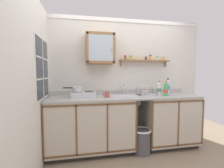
{
  "coord_description": "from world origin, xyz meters",
  "views": [
    {
      "loc": [
        -0.77,
        -2.31,
        1.38
      ],
      "look_at": [
        -0.22,
        0.51,
        1.17
      ],
      "focal_mm": 25.5,
      "sensor_mm": 36.0,
      "label": 1
    }
  ],
  "objects_px": {
    "mug": "(107,94)",
    "bottle_water_clear_2": "(168,87)",
    "hot_plate_stove": "(83,95)",
    "bottle_opaque_white_0": "(159,89)",
    "bottle_juice_amber_3": "(167,88)",
    "wall_cabinet": "(100,49)",
    "sink": "(125,98)",
    "bottle_soda_green_1": "(166,89)",
    "dish_rack": "(146,94)",
    "trash_bin": "(142,141)",
    "saucepan": "(77,89)"
  },
  "relations": [
    {
      "from": "mug",
      "to": "bottle_water_clear_2",
      "type": "bearing_deg",
      "value": 1.99
    },
    {
      "from": "hot_plate_stove",
      "to": "mug",
      "type": "distance_m",
      "value": 0.4
    },
    {
      "from": "bottle_opaque_white_0",
      "to": "bottle_juice_amber_3",
      "type": "distance_m",
      "value": 0.28
    },
    {
      "from": "bottle_water_clear_2",
      "to": "mug",
      "type": "relative_size",
      "value": 2.63
    },
    {
      "from": "hot_plate_stove",
      "to": "wall_cabinet",
      "type": "relative_size",
      "value": 0.73
    },
    {
      "from": "sink",
      "to": "bottle_water_clear_2",
      "type": "bearing_deg",
      "value": -5.82
    },
    {
      "from": "sink",
      "to": "wall_cabinet",
      "type": "height_order",
      "value": "wall_cabinet"
    },
    {
      "from": "bottle_water_clear_2",
      "to": "bottle_juice_amber_3",
      "type": "bearing_deg",
      "value": 65.45
    },
    {
      "from": "bottle_water_clear_2",
      "to": "mug",
      "type": "distance_m",
      "value": 1.14
    },
    {
      "from": "sink",
      "to": "bottle_soda_green_1",
      "type": "relative_size",
      "value": 2.03
    },
    {
      "from": "sink",
      "to": "bottle_soda_green_1",
      "type": "distance_m",
      "value": 0.74
    },
    {
      "from": "sink",
      "to": "wall_cabinet",
      "type": "distance_m",
      "value": 0.99
    },
    {
      "from": "bottle_opaque_white_0",
      "to": "dish_rack",
      "type": "bearing_deg",
      "value": 163.75
    },
    {
      "from": "sink",
      "to": "bottle_opaque_white_0",
      "type": "height_order",
      "value": "sink"
    },
    {
      "from": "bottle_soda_green_1",
      "to": "bottle_juice_amber_3",
      "type": "distance_m",
      "value": 0.26
    },
    {
      "from": "bottle_opaque_white_0",
      "to": "trash_bin",
      "type": "relative_size",
      "value": 0.64
    },
    {
      "from": "bottle_water_clear_2",
      "to": "wall_cabinet",
      "type": "distance_m",
      "value": 1.42
    },
    {
      "from": "saucepan",
      "to": "mug",
      "type": "xyz_separation_m",
      "value": [
        0.49,
        -0.11,
        -0.09
      ]
    },
    {
      "from": "mug",
      "to": "hot_plate_stove",
      "type": "bearing_deg",
      "value": 167.87
    },
    {
      "from": "wall_cabinet",
      "to": "trash_bin",
      "type": "relative_size",
      "value": 1.31
    },
    {
      "from": "hot_plate_stove",
      "to": "mug",
      "type": "xyz_separation_m",
      "value": [
        0.39,
        -0.08,
        0.0
      ]
    },
    {
      "from": "bottle_opaque_white_0",
      "to": "bottle_soda_green_1",
      "type": "bearing_deg",
      "value": -37.3
    },
    {
      "from": "dish_rack",
      "to": "trash_bin",
      "type": "relative_size",
      "value": 0.85
    },
    {
      "from": "hot_plate_stove",
      "to": "wall_cabinet",
      "type": "xyz_separation_m",
      "value": [
        0.31,
        0.18,
        0.8
      ]
    },
    {
      "from": "saucepan",
      "to": "mug",
      "type": "distance_m",
      "value": 0.51
    },
    {
      "from": "bottle_opaque_white_0",
      "to": "mug",
      "type": "relative_size",
      "value": 2.29
    },
    {
      "from": "hot_plate_stove",
      "to": "saucepan",
      "type": "height_order",
      "value": "saucepan"
    },
    {
      "from": "bottle_opaque_white_0",
      "to": "dish_rack",
      "type": "height_order",
      "value": "bottle_opaque_white_0"
    },
    {
      "from": "hot_plate_stove",
      "to": "dish_rack",
      "type": "distance_m",
      "value": 1.13
    },
    {
      "from": "sink",
      "to": "trash_bin",
      "type": "xyz_separation_m",
      "value": [
        0.23,
        -0.25,
        -0.71
      ]
    },
    {
      "from": "bottle_juice_amber_3",
      "to": "mug",
      "type": "distance_m",
      "value": 1.22
    },
    {
      "from": "sink",
      "to": "hot_plate_stove",
      "type": "bearing_deg",
      "value": -177.21
    },
    {
      "from": "bottle_soda_green_1",
      "to": "bottle_water_clear_2",
      "type": "relative_size",
      "value": 0.87
    },
    {
      "from": "dish_rack",
      "to": "trash_bin",
      "type": "bearing_deg",
      "value": -124.67
    },
    {
      "from": "sink",
      "to": "bottle_water_clear_2",
      "type": "distance_m",
      "value": 0.81
    },
    {
      "from": "bottle_opaque_white_0",
      "to": "bottle_soda_green_1",
      "type": "xyz_separation_m",
      "value": [
        0.09,
        -0.07,
        -0.0
      ]
    },
    {
      "from": "bottle_water_clear_2",
      "to": "trash_bin",
      "type": "distance_m",
      "value": 1.06
    },
    {
      "from": "bottle_juice_amber_3",
      "to": "dish_rack",
      "type": "xyz_separation_m",
      "value": [
        -0.46,
        -0.08,
        -0.08
      ]
    },
    {
      "from": "bottle_water_clear_2",
      "to": "saucepan",
      "type": "bearing_deg",
      "value": 177.62
    },
    {
      "from": "hot_plate_stove",
      "to": "bottle_soda_green_1",
      "type": "height_order",
      "value": "bottle_soda_green_1"
    },
    {
      "from": "saucepan",
      "to": "bottle_juice_amber_3",
      "type": "distance_m",
      "value": 1.7
    },
    {
      "from": "wall_cabinet",
      "to": "bottle_soda_green_1",
      "type": "bearing_deg",
      "value": -14.59
    },
    {
      "from": "bottle_soda_green_1",
      "to": "dish_rack",
      "type": "xyz_separation_m",
      "value": [
        -0.32,
        0.14,
        -0.09
      ]
    },
    {
      "from": "bottle_soda_green_1",
      "to": "mug",
      "type": "distance_m",
      "value": 1.07
    },
    {
      "from": "saucepan",
      "to": "dish_rack",
      "type": "distance_m",
      "value": 1.24
    },
    {
      "from": "saucepan",
      "to": "trash_bin",
      "type": "xyz_separation_m",
      "value": [
        1.07,
        -0.24,
        -0.88
      ]
    },
    {
      "from": "mug",
      "to": "bottle_opaque_white_0",
      "type": "bearing_deg",
      "value": 2.4
    },
    {
      "from": "dish_rack",
      "to": "mug",
      "type": "relative_size",
      "value": 3.02
    },
    {
      "from": "hot_plate_stove",
      "to": "saucepan",
      "type": "xyz_separation_m",
      "value": [
        -0.1,
        0.02,
        0.09
      ]
    },
    {
      "from": "saucepan",
      "to": "bottle_water_clear_2",
      "type": "distance_m",
      "value": 1.63
    }
  ]
}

